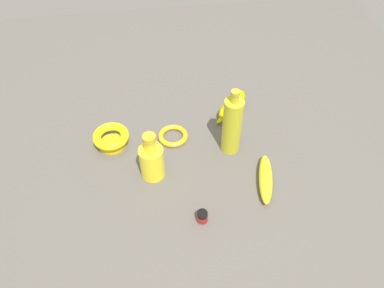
{
  "coord_description": "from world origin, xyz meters",
  "views": [
    {
      "loc": [
        -0.12,
        -0.84,
        0.99
      ],
      "look_at": [
        0.0,
        0.0,
        0.06
      ],
      "focal_mm": 36.65,
      "sensor_mm": 36.0,
      "label": 1
    }
  ],
  "objects_px": {
    "bangle": "(173,136)",
    "banana": "(266,179)",
    "bowl": "(111,138)",
    "bottle_short": "(152,160)",
    "bottle_tall": "(232,125)",
    "nail_polish_jar": "(202,216)",
    "cat_figurine": "(232,106)"
  },
  "relations": [
    {
      "from": "bangle",
      "to": "banana",
      "type": "height_order",
      "value": "banana"
    },
    {
      "from": "banana",
      "to": "bowl",
      "type": "bearing_deg",
      "value": -102.15
    },
    {
      "from": "bottle_short",
      "to": "bowl",
      "type": "height_order",
      "value": "bottle_short"
    },
    {
      "from": "bottle_tall",
      "to": "nail_polish_jar",
      "type": "xyz_separation_m",
      "value": [
        -0.14,
        -0.26,
        -0.09
      ]
    },
    {
      "from": "bottle_short",
      "to": "banana",
      "type": "distance_m",
      "value": 0.36
    },
    {
      "from": "nail_polish_jar",
      "to": "cat_figurine",
      "type": "bearing_deg",
      "value": 67.46
    },
    {
      "from": "bottle_tall",
      "to": "cat_figurine",
      "type": "xyz_separation_m",
      "value": [
        0.04,
        0.17,
        -0.07
      ]
    },
    {
      "from": "bottle_tall",
      "to": "banana",
      "type": "bearing_deg",
      "value": -64.09
    },
    {
      "from": "bottle_short",
      "to": "bangle",
      "type": "relative_size",
      "value": 1.69
    },
    {
      "from": "bottle_tall",
      "to": "bowl",
      "type": "distance_m",
      "value": 0.41
    },
    {
      "from": "bottle_short",
      "to": "banana",
      "type": "height_order",
      "value": "bottle_short"
    },
    {
      "from": "bowl",
      "to": "banana",
      "type": "bearing_deg",
      "value": -26.05
    },
    {
      "from": "bowl",
      "to": "bangle",
      "type": "distance_m",
      "value": 0.21
    },
    {
      "from": "bangle",
      "to": "banana",
      "type": "bearing_deg",
      "value": -41.86
    },
    {
      "from": "nail_polish_jar",
      "to": "bowl",
      "type": "height_order",
      "value": "bowl"
    },
    {
      "from": "bangle",
      "to": "bottle_short",
      "type": "bearing_deg",
      "value": -118.31
    },
    {
      "from": "nail_polish_jar",
      "to": "cat_figurine",
      "type": "height_order",
      "value": "cat_figurine"
    },
    {
      "from": "bottle_tall",
      "to": "cat_figurine",
      "type": "height_order",
      "value": "bottle_tall"
    },
    {
      "from": "cat_figurine",
      "to": "banana",
      "type": "relative_size",
      "value": 0.66
    },
    {
      "from": "bowl",
      "to": "cat_figurine",
      "type": "relative_size",
      "value": 0.96
    },
    {
      "from": "bottle_short",
      "to": "cat_figurine",
      "type": "bearing_deg",
      "value": 38.27
    },
    {
      "from": "cat_figurine",
      "to": "nail_polish_jar",
      "type": "bearing_deg",
      "value": -112.54
    },
    {
      "from": "bowl",
      "to": "banana",
      "type": "distance_m",
      "value": 0.52
    },
    {
      "from": "bottle_short",
      "to": "nail_polish_jar",
      "type": "height_order",
      "value": "bottle_short"
    },
    {
      "from": "bottle_short",
      "to": "bangle",
      "type": "xyz_separation_m",
      "value": [
        0.08,
        0.15,
        -0.06
      ]
    },
    {
      "from": "banana",
      "to": "bangle",
      "type": "bearing_deg",
      "value": -117.96
    },
    {
      "from": "cat_figurine",
      "to": "bowl",
      "type": "bearing_deg",
      "value": -167.24
    },
    {
      "from": "bottle_tall",
      "to": "bangle",
      "type": "bearing_deg",
      "value": 157.86
    },
    {
      "from": "nail_polish_jar",
      "to": "bottle_tall",
      "type": "bearing_deg",
      "value": 62.4
    },
    {
      "from": "nail_polish_jar",
      "to": "bowl",
      "type": "bearing_deg",
      "value": 127.37
    },
    {
      "from": "bottle_short",
      "to": "nail_polish_jar",
      "type": "relative_size",
      "value": 4.83
    },
    {
      "from": "bottle_short",
      "to": "banana",
      "type": "relative_size",
      "value": 0.92
    }
  ]
}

